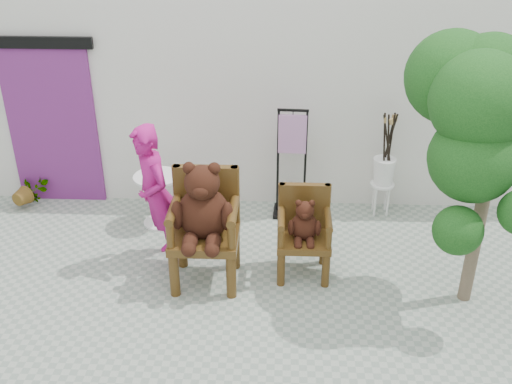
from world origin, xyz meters
TOP-DOWN VIEW (x-y plane):
  - ground_plane at (0.00, 0.00)m, footprint 60.00×60.00m
  - back_wall at (0.00, 3.10)m, footprint 9.00×1.00m
  - doorway at (-3.00, 2.58)m, footprint 1.40×0.11m
  - chair_big at (-0.73, 0.72)m, footprint 0.75×0.78m
  - chair_small at (0.37, 0.93)m, footprint 0.60×0.55m
  - person at (-1.30, 1.09)m, footprint 0.70×0.76m
  - cafe_table at (-1.50, 1.94)m, footprint 0.60×0.60m
  - display_stand at (0.24, 2.26)m, footprint 0.47×0.37m
  - stool_bucket at (1.47, 2.35)m, footprint 0.32×0.32m
  - tree at (1.92, 0.60)m, footprint 1.24×1.59m
  - potted_plant at (-3.40, 2.35)m, footprint 0.51×0.48m

SIDE VIEW (x-z plane):
  - ground_plane at x=0.00m, z-range 0.00..0.00m
  - potted_plant at x=-3.40m, z-range 0.00..0.45m
  - cafe_table at x=-1.50m, z-range 0.09..0.79m
  - display_stand at x=0.24m, z-range -0.17..1.34m
  - chair_small at x=0.37m, z-range 0.08..1.13m
  - stool_bucket at x=1.47m, z-range -0.08..1.37m
  - chair_big at x=-0.73m, z-range 0.11..1.60m
  - person at x=-1.30m, z-range 0.00..1.74m
  - doorway at x=-3.00m, z-range 0.00..2.33m
  - back_wall at x=0.00m, z-range 0.00..3.00m
  - tree at x=1.92m, z-range 0.69..3.53m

